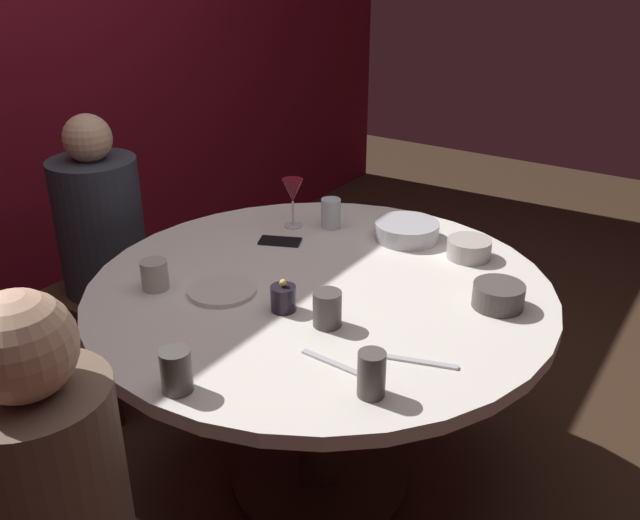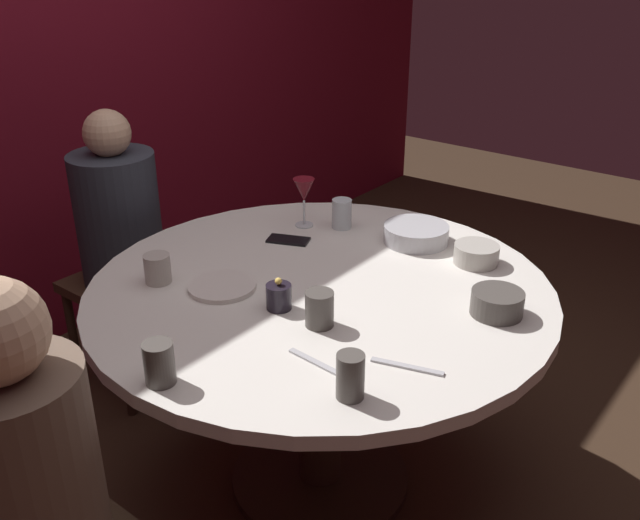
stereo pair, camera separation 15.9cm
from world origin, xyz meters
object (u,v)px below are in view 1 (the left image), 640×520
Objects in this scene: dining_table at (320,327)px; cup_by_right_diner at (155,275)px; cup_by_left_diner at (331,213)px; cup_center_front at (371,374)px; bowl_small_white at (469,248)px; candle_holder at (283,298)px; seated_diner_back at (101,231)px; cell_phone at (280,241)px; bowl_serving_large at (407,231)px; cup_near_candle at (176,371)px; bowl_salad_center at (498,296)px; wine_glass at (293,192)px; seated_diner_left at (51,491)px; dinner_plate at (222,290)px; cup_far_edge at (327,309)px.

dining_table is 0.52m from cup_by_right_diner.
cup_center_front is (-0.78, -0.61, 0.00)m from cup_by_left_diner.
cup_by_left_diner is at bearing 93.27° from bowl_small_white.
candle_holder reaches higher than dining_table.
cell_phone is (0.18, -0.69, 0.06)m from seated_diner_back.
cup_near_candle is at bearing 177.61° from bowl_serving_large.
cup_near_candle is 1.19× the size of cup_by_right_diner.
seated_diner_back reaches higher than bowl_salad_center.
bowl_serving_large is (0.12, -0.39, -0.10)m from wine_glass.
seated_diner_left is at bearing -171.14° from cup_by_left_diner.
cell_phone is 0.64× the size of bowl_serving_large.
dinner_plate is 0.48m from cup_near_candle.
seated_diner_back is at bearing 117.29° from cup_by_left_diner.
cell_phone is 0.89m from cup_center_front.
wine_glass reaches higher than bowl_salad_center.
cell_phone is at bearing 49.58° from cup_center_front.
dining_table is 1.21× the size of seated_diner_back.
cell_phone is 0.43m from bowl_serving_large.
cup_by_right_diner is at bearing 82.30° from cup_center_front.
cup_near_candle is at bearing 164.96° from bowl_small_white.
wine_glass is at bearing 45.25° from dining_table.
bowl_small_white is 1.08m from cup_near_candle.
cup_near_candle is (0.34, -0.02, 0.09)m from seated_diner_left.
cup_by_right_diner is at bearing 135.87° from bowl_small_white.
cup_by_left_diner reaches higher than dinner_plate.
cup_near_candle is (-0.94, -0.34, -0.08)m from wine_glass.
wine_glass reaches higher than cup_by_right_diner.
seated_diner_left reaches higher than wine_glass.
cup_near_candle is (-0.80, -0.30, 0.05)m from cell_phone.
cup_by_left_diner is (0.21, -0.07, 0.05)m from cell_phone.
wine_glass reaches higher than cup_near_candle.
seated_diner_left is 0.79m from cup_by_right_diner.
candle_holder is (0.78, 0.00, 0.08)m from seated_diner_left.
dining_table is 0.97m from seated_diner_left.
bowl_salad_center is 0.32m from bowl_small_white.
bowl_salad_center is 0.74m from cup_by_left_diner.
cup_by_right_diner is 0.80× the size of cup_center_front.
cup_near_candle is (-0.44, -0.02, 0.02)m from candle_holder.
bowl_small_white is at bearing 36.50° from bowl_salad_center.
cup_far_edge reaches higher than dining_table.
cup_by_left_diner is at bearing -14.80° from cup_by_right_diner.
cup_center_front is (-0.81, -0.10, 0.02)m from bowl_small_white.
dinner_plate is at bearing 72.30° from cup_center_front.
dining_table is at bearing -151.71° from cup_by_left_diner.
cup_center_front is at bearing 170.29° from bowl_salad_center.
seated_diner_left reaches higher than cup_center_front.
bowl_salad_center is at bearing -9.71° from cup_center_front.
cup_center_front reaches higher than dining_table.
cup_far_edge is (-0.61, 0.15, 0.02)m from bowl_small_white.
seated_diner_left is 10.43× the size of cup_center_front.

